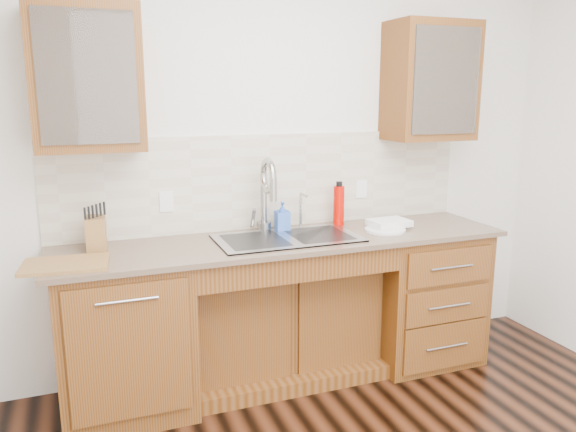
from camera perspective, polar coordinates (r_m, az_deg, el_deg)
name	(u,v)px	position (r m, az deg, el deg)	size (l,w,h in m)	color
wall_back	(266,158)	(3.60, -2.25, 5.96)	(4.00, 0.10, 2.70)	silver
base_cabinet_left	(125,335)	(3.31, -16.19, -11.50)	(0.70, 0.62, 0.88)	#593014
base_cabinet_center	(281,320)	(3.60, -0.74, -10.53)	(1.20, 0.44, 0.70)	#593014
base_cabinet_right	(418,293)	(3.90, 13.09, -7.61)	(0.70, 0.62, 0.88)	#593014
countertop	(287,241)	(3.33, -0.15, -2.52)	(2.70, 0.65, 0.03)	#84705B
backsplash	(269,181)	(3.56, -1.92, 3.53)	(2.70, 0.02, 0.59)	beige
sink	(287,253)	(3.34, -0.06, -3.74)	(0.84, 0.46, 0.19)	#9E9EA5
faucet	(264,200)	(3.46, -2.48, 1.68)	(0.04, 0.04, 0.40)	#999993
filter_tap	(301,209)	(3.57, 1.30, 0.71)	(0.02, 0.02, 0.24)	#999993
upper_cabinet_left	(87,79)	(3.17, -19.78, 13.01)	(0.55, 0.34, 0.75)	#593014
upper_cabinet_right	(430,82)	(3.85, 14.22, 13.11)	(0.55, 0.34, 0.75)	#593014
outlet_left	(166,202)	(3.41, -12.25, 1.43)	(0.08, 0.01, 0.12)	white
outlet_right	(361,189)	(3.81, 7.45, 2.74)	(0.08, 0.01, 0.12)	white
soap_bottle	(282,216)	(3.48, -0.58, -0.04)	(0.08, 0.09, 0.19)	blue
water_bottle	(339,206)	(3.64, 5.18, 1.03)	(0.07, 0.07, 0.26)	#BB0800
plate	(385,230)	(3.55, 9.83, -1.40)	(0.25, 0.25, 0.01)	silver
dish_towel	(389,223)	(3.62, 10.24, -0.68)	(0.25, 0.18, 0.04)	silver
knife_block	(96,234)	(3.23, -18.91, -1.70)	(0.10, 0.17, 0.18)	brown
cutting_board	(65,264)	(3.01, -21.68, -4.59)	(0.41, 0.29, 0.02)	#94613B
cup_left_a	(76,88)	(3.17, -20.71, 12.09)	(0.13, 0.13, 0.11)	silver
cup_left_b	(115,89)	(3.18, -17.19, 12.26)	(0.11, 0.11, 0.10)	silver
cup_right_a	(409,89)	(3.76, 12.16, 12.46)	(0.13, 0.13, 0.10)	white
cup_right_b	(446,90)	(3.92, 15.75, 12.23)	(0.10, 0.10, 0.09)	silver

